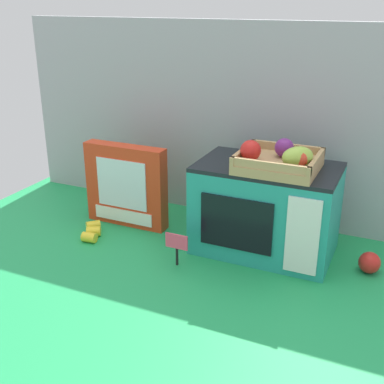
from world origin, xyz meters
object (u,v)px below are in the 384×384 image
object	(u,v)px
food_groups_crate	(280,160)
loose_toy_apple	(370,263)
toy_microwave	(266,209)
price_sign	(177,245)
cookie_set_box	(126,186)
loose_toy_banana	(92,231)

from	to	relation	value
food_groups_crate	loose_toy_apple	xyz separation A→B (m)	(0.27, 0.02, -0.28)
toy_microwave	food_groups_crate	size ratio (longest dim) A/B	1.85
price_sign	loose_toy_apple	world-z (taller)	price_sign
food_groups_crate	loose_toy_apple	world-z (taller)	food_groups_crate
toy_microwave	loose_toy_apple	xyz separation A→B (m)	(0.31, -0.01, -0.11)
toy_microwave	food_groups_crate	distance (m)	0.18
food_groups_crate	loose_toy_apple	bearing A→B (deg)	4.65
cookie_set_box	price_sign	size ratio (longest dim) A/B	2.90
cookie_set_box	loose_toy_banana	xyz separation A→B (m)	(-0.06, -0.13, -0.12)
price_sign	toy_microwave	bearing A→B (deg)	44.05
food_groups_crate	price_sign	xyz separation A→B (m)	(-0.24, -0.17, -0.24)
toy_microwave	food_groups_crate	xyz separation A→B (m)	(0.04, -0.03, 0.17)
price_sign	cookie_set_box	bearing A→B (deg)	146.18
loose_toy_banana	food_groups_crate	bearing A→B (deg)	10.83
cookie_set_box	toy_microwave	bearing A→B (deg)	0.96
cookie_set_box	loose_toy_apple	bearing A→B (deg)	0.05
toy_microwave	price_sign	world-z (taller)	toy_microwave
toy_microwave	loose_toy_banana	size ratio (longest dim) A/B	3.32
toy_microwave	cookie_set_box	world-z (taller)	cookie_set_box
food_groups_crate	price_sign	size ratio (longest dim) A/B	2.23
price_sign	loose_toy_apple	size ratio (longest dim) A/B	1.62
price_sign	loose_toy_apple	distance (m)	0.55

